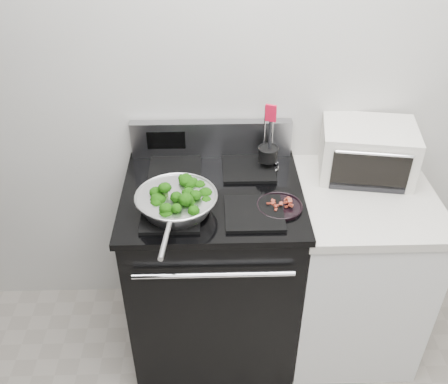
{
  "coord_description": "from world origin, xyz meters",
  "views": [
    {
      "loc": [
        -0.3,
        -0.36,
        2.21
      ],
      "look_at": [
        -0.25,
        1.36,
        0.98
      ],
      "focal_mm": 40.0,
      "sensor_mm": 36.0,
      "label": 1
    }
  ],
  "objects_px": {
    "utensil_holder": "(268,157)",
    "toaster_oven": "(367,151)",
    "bacon_plate": "(280,204)",
    "skillet": "(176,202)",
    "gas_range": "(214,267)"
  },
  "relations": [
    {
      "from": "gas_range",
      "to": "utensil_holder",
      "type": "bearing_deg",
      "value": 34.28
    },
    {
      "from": "gas_range",
      "to": "utensil_holder",
      "type": "distance_m",
      "value": 0.61
    },
    {
      "from": "gas_range",
      "to": "utensil_holder",
      "type": "relative_size",
      "value": 3.43
    },
    {
      "from": "utensil_holder",
      "to": "skillet",
      "type": "bearing_deg",
      "value": -119.81
    },
    {
      "from": "bacon_plate",
      "to": "utensil_holder",
      "type": "xyz_separation_m",
      "value": [
        -0.02,
        0.31,
        0.04
      ]
    },
    {
      "from": "skillet",
      "to": "bacon_plate",
      "type": "xyz_separation_m",
      "value": [
        0.43,
        0.02,
        -0.04
      ]
    },
    {
      "from": "skillet",
      "to": "utensil_holder",
      "type": "relative_size",
      "value": 1.63
    },
    {
      "from": "gas_range",
      "to": "skillet",
      "type": "bearing_deg",
      "value": -134.6
    },
    {
      "from": "gas_range",
      "to": "bacon_plate",
      "type": "relative_size",
      "value": 5.87
    },
    {
      "from": "gas_range",
      "to": "toaster_oven",
      "type": "relative_size",
      "value": 2.46
    },
    {
      "from": "skillet",
      "to": "toaster_oven",
      "type": "distance_m",
      "value": 0.92
    },
    {
      "from": "gas_range",
      "to": "skillet",
      "type": "height_order",
      "value": "gas_range"
    },
    {
      "from": "toaster_oven",
      "to": "gas_range",
      "type": "bearing_deg",
      "value": -157.17
    },
    {
      "from": "utensil_holder",
      "to": "toaster_oven",
      "type": "xyz_separation_m",
      "value": [
        0.45,
        -0.01,
        0.03
      ]
    },
    {
      "from": "skillet",
      "to": "utensil_holder",
      "type": "bearing_deg",
      "value": 44.41
    }
  ]
}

